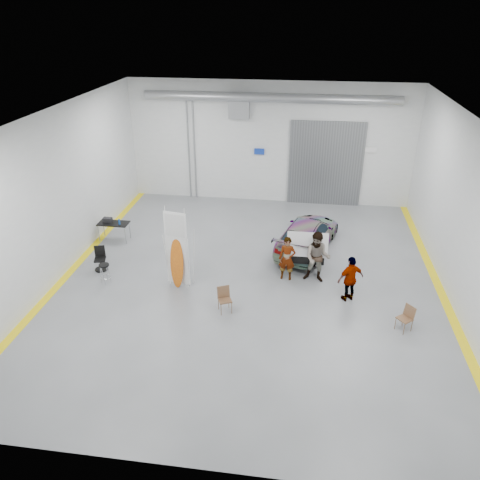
# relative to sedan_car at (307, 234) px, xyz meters

# --- Properties ---
(ground) EXTENTS (16.00, 16.00, 0.00)m
(ground) POSITION_rel_sedan_car_xyz_m (-2.05, -2.85, -0.65)
(ground) COLOR slate
(ground) RESTS_ON ground
(room_shell) EXTENTS (14.02, 16.18, 6.01)m
(room_shell) POSITION_rel_sedan_car_xyz_m (-1.81, -0.63, 3.43)
(room_shell) COLOR silver
(room_shell) RESTS_ON ground
(sedan_car) EXTENTS (2.99, 4.81, 1.30)m
(sedan_car) POSITION_rel_sedan_car_xyz_m (0.00, 0.00, 0.00)
(sedan_car) COLOR white
(sedan_car) RESTS_ON ground
(person_a) EXTENTS (0.64, 0.45, 1.68)m
(person_a) POSITION_rel_sedan_car_xyz_m (-0.71, -2.54, 0.19)
(person_a) COLOR #9A7254
(person_a) RESTS_ON ground
(person_b) EXTENTS (1.05, 0.86, 1.95)m
(person_b) POSITION_rel_sedan_car_xyz_m (0.38, -2.54, 0.33)
(person_b) COLOR teal
(person_b) RESTS_ON ground
(person_c) EXTENTS (1.04, 0.82, 1.68)m
(person_c) POSITION_rel_sedan_car_xyz_m (1.49, -3.64, 0.19)
(person_c) COLOR #AB5F39
(person_c) RESTS_ON ground
(surfboard_display) EXTENTS (0.86, 0.34, 3.08)m
(surfboard_display) POSITION_rel_sedan_car_xyz_m (-4.49, -3.61, 0.60)
(surfboard_display) COLOR white
(surfboard_display) RESTS_ON ground
(folding_chair_near) EXTENTS (0.54, 0.58, 0.87)m
(folding_chair_near) POSITION_rel_sedan_car_xyz_m (-2.61, -4.91, -0.38)
(folding_chair_near) COLOR brown
(folding_chair_near) RESTS_ON ground
(folding_chair_far) EXTENTS (0.55, 0.64, 0.85)m
(folding_chair_far) POSITION_rel_sedan_car_xyz_m (3.08, -5.13, -0.38)
(folding_chair_far) COLOR brown
(folding_chair_far) RESTS_ON ground
(shop_stool) EXTENTS (0.39, 0.39, 0.77)m
(shop_stool) POSITION_rel_sedan_car_xyz_m (-7.23, -3.76, -0.27)
(shop_stool) COLOR black
(shop_stool) RESTS_ON ground
(work_table) EXTENTS (1.29, 0.65, 1.05)m
(work_table) POSITION_rel_sedan_car_xyz_m (-8.28, -0.37, 0.16)
(work_table) COLOR gray
(work_table) RESTS_ON ground
(office_chair) EXTENTS (0.50, 0.53, 0.93)m
(office_chair) POSITION_rel_sedan_car_xyz_m (-7.78, -2.85, -0.24)
(office_chair) COLOR black
(office_chair) RESTS_ON ground
(trunk_lid) EXTENTS (1.51, 0.92, 0.04)m
(trunk_lid) POSITION_rel_sedan_car_xyz_m (0.00, -1.99, 0.67)
(trunk_lid) COLOR silver
(trunk_lid) RESTS_ON sedan_car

